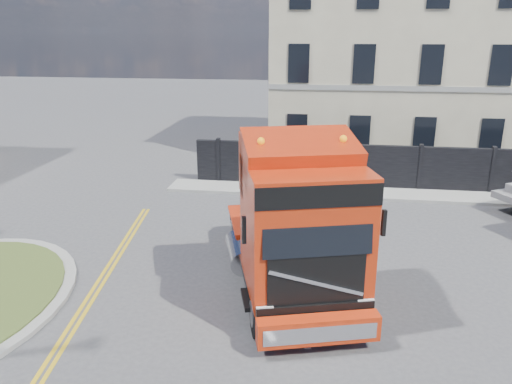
# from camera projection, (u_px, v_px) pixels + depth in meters

# --- Properties ---
(ground) EXTENTS (120.00, 120.00, 0.00)m
(ground) POSITION_uv_depth(u_px,v_px,m) (221.00, 273.00, 14.66)
(ground) COLOR #424244
(ground) RESTS_ON ground
(hoarding_fence) EXTENTS (18.80, 0.25, 2.00)m
(hoarding_fence) POSITION_uv_depth(u_px,v_px,m) (409.00, 169.00, 21.94)
(hoarding_fence) COLOR black
(hoarding_fence) RESTS_ON ground
(georgian_building) EXTENTS (12.30, 10.30, 12.80)m
(georgian_building) POSITION_uv_depth(u_px,v_px,m) (387.00, 50.00, 27.60)
(georgian_building) COLOR beige
(georgian_building) RESTS_ON ground
(pavement_far) EXTENTS (20.00, 1.60, 0.12)m
(pavement_far) POSITION_uv_depth(u_px,v_px,m) (397.00, 195.00, 21.45)
(pavement_far) COLOR gray
(pavement_far) RESTS_ON ground
(truck) EXTENTS (4.58, 7.71, 4.34)m
(truck) POSITION_uv_depth(u_px,v_px,m) (296.00, 230.00, 12.69)
(truck) COLOR black
(truck) RESTS_ON ground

